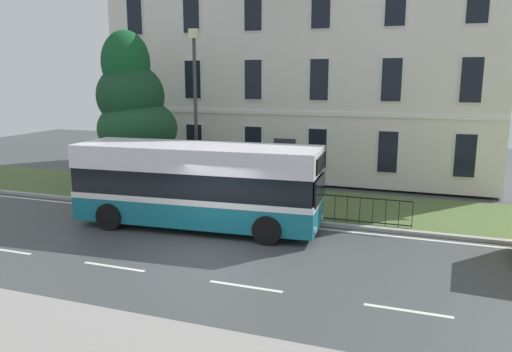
% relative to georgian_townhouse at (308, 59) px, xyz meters
% --- Properties ---
extents(ground_plane, '(60.00, 56.00, 0.18)m').
position_rel_georgian_townhouse_xyz_m(ground_plane, '(0.46, -13.83, -6.31)').
color(ground_plane, '#3F4344').
extents(georgian_townhouse, '(20.14, 9.25, 12.30)m').
position_rel_georgian_townhouse_xyz_m(georgian_townhouse, '(0.00, 0.00, 0.00)').
color(georgian_townhouse, silver).
rests_on(georgian_townhouse, ground_plane).
extents(iron_verge_railing, '(12.64, 0.04, 0.97)m').
position_rel_georgian_townhouse_xyz_m(iron_verge_railing, '(0.00, -10.36, -5.68)').
color(iron_verge_railing, black).
rests_on(iron_verge_railing, ground_plane).
extents(evergreen_tree, '(3.66, 3.64, 7.25)m').
position_rel_georgian_townhouse_xyz_m(evergreen_tree, '(-6.23, -8.15, -2.95)').
color(evergreen_tree, '#423328').
rests_on(evergreen_tree, ground_plane).
extents(single_decker_bus, '(8.86, 3.07, 2.97)m').
position_rel_georgian_townhouse_xyz_m(single_decker_bus, '(-0.95, -12.32, -4.73)').
color(single_decker_bus, '#166C7F').
rests_on(single_decker_bus, ground_plane).
extents(street_lamp_post, '(0.36, 0.24, 7.06)m').
position_rel_georgian_townhouse_xyz_m(street_lamp_post, '(-2.43, -9.38, -2.15)').
color(street_lamp_post, '#333338').
rests_on(street_lamp_post, ground_plane).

